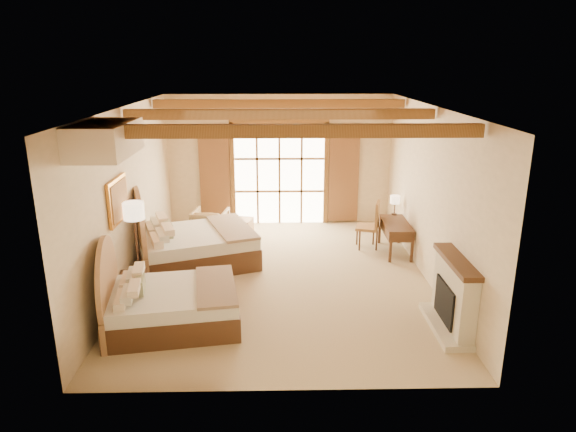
{
  "coord_description": "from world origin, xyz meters",
  "views": [
    {
      "loc": [
        -0.06,
        -9.03,
        3.99
      ],
      "look_at": [
        0.14,
        0.2,
        1.17
      ],
      "focal_mm": 32.0,
      "sensor_mm": 36.0,
      "label": 1
    }
  ],
  "objects_px": {
    "bed_far": "(187,243)",
    "nightstand": "(135,288)",
    "armchair": "(210,224)",
    "desk": "(395,236)",
    "bed_near": "(163,302)"
  },
  "relations": [
    {
      "from": "bed_near",
      "to": "nightstand",
      "type": "relative_size",
      "value": 4.14
    },
    {
      "from": "bed_far",
      "to": "nightstand",
      "type": "xyz_separation_m",
      "value": [
        -0.62,
        -1.72,
        -0.18
      ]
    },
    {
      "from": "bed_far",
      "to": "desk",
      "type": "bearing_deg",
      "value": -12.61
    },
    {
      "from": "nightstand",
      "to": "desk",
      "type": "bearing_deg",
      "value": 13.04
    },
    {
      "from": "nightstand",
      "to": "desk",
      "type": "height_order",
      "value": "desk"
    },
    {
      "from": "armchair",
      "to": "desk",
      "type": "distance_m",
      "value": 4.19
    },
    {
      "from": "nightstand",
      "to": "bed_far",
      "type": "bearing_deg",
      "value": 58.36
    },
    {
      "from": "bed_far",
      "to": "nightstand",
      "type": "relative_size",
      "value": 5.29
    },
    {
      "from": "bed_far",
      "to": "desk",
      "type": "height_order",
      "value": "bed_far"
    },
    {
      "from": "bed_far",
      "to": "armchair",
      "type": "distance_m",
      "value": 1.58
    },
    {
      "from": "armchair",
      "to": "desk",
      "type": "height_order",
      "value": "armchair"
    },
    {
      "from": "bed_far",
      "to": "bed_near",
      "type": "bearing_deg",
      "value": -109.39
    },
    {
      "from": "nightstand",
      "to": "desk",
      "type": "distance_m",
      "value": 5.47
    },
    {
      "from": "bed_far",
      "to": "armchair",
      "type": "xyz_separation_m",
      "value": [
        0.27,
        1.55,
        -0.1
      ]
    },
    {
      "from": "bed_near",
      "to": "armchair",
      "type": "distance_m",
      "value": 4.06
    }
  ]
}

